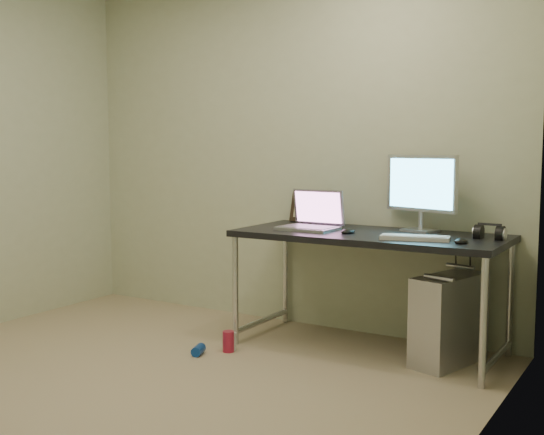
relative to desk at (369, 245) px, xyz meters
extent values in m
plane|color=tan|center=(-0.81, -1.39, -0.67)|extent=(3.50, 3.50, 0.00)
cube|color=beige|center=(-0.81, 0.36, 0.58)|extent=(3.50, 0.02, 2.50)
cube|color=beige|center=(0.94, -1.39, 0.58)|extent=(0.02, 3.50, 2.50)
cube|color=black|center=(0.00, 0.00, 0.06)|extent=(1.67, 0.73, 0.04)
cylinder|color=silver|center=(-0.79, -0.32, -0.32)|extent=(0.04, 0.04, 0.71)
cylinder|color=silver|center=(-0.79, 0.32, -0.32)|extent=(0.04, 0.04, 0.71)
cylinder|color=silver|center=(0.79, -0.32, -0.32)|extent=(0.04, 0.04, 0.71)
cylinder|color=silver|center=(0.79, 0.32, -0.32)|extent=(0.04, 0.04, 0.71)
cylinder|color=silver|center=(-0.79, 0.00, -0.59)|extent=(0.04, 0.65, 0.04)
cylinder|color=silver|center=(0.79, 0.00, -0.59)|extent=(0.04, 0.65, 0.04)
cube|color=silver|center=(0.52, -0.01, -0.41)|extent=(0.36, 0.55, 0.53)
cylinder|color=silver|center=(0.52, -0.22, -0.12)|extent=(0.19, 0.08, 0.03)
cylinder|color=silver|center=(0.52, 0.20, -0.12)|extent=(0.19, 0.08, 0.03)
cylinder|color=black|center=(0.47, 0.31, -0.27)|extent=(0.01, 0.16, 0.69)
cylinder|color=black|center=(0.56, 0.29, -0.29)|extent=(0.02, 0.11, 0.71)
cylinder|color=#AC1D3C|center=(-0.73, -0.49, -0.61)|extent=(0.09, 0.09, 0.13)
cylinder|color=silver|center=(-0.74, -0.45, -0.62)|extent=(0.08, 0.08, 0.11)
cylinder|color=#0F3D9D|center=(-0.86, -0.64, -0.64)|extent=(0.09, 0.13, 0.06)
cube|color=silver|center=(-0.40, -0.07, 0.08)|extent=(0.37, 0.27, 0.02)
cube|color=gray|center=(-0.40, -0.07, 0.10)|extent=(0.33, 0.22, 0.00)
cube|color=#9A99A1|center=(-0.40, 0.08, 0.21)|extent=(0.37, 0.06, 0.23)
cube|color=#8A4F79|center=(-0.40, 0.07, 0.21)|extent=(0.33, 0.05, 0.20)
cube|color=silver|center=(0.25, 0.22, 0.08)|extent=(0.24, 0.20, 0.01)
cylinder|color=silver|center=(0.25, 0.24, 0.15)|extent=(0.03, 0.03, 0.11)
cube|color=silver|center=(0.25, 0.23, 0.38)|extent=(0.50, 0.18, 0.36)
cube|color=#5BD4FF|center=(0.25, 0.21, 0.38)|extent=(0.45, 0.14, 0.31)
cube|color=silver|center=(0.35, -0.16, 0.09)|extent=(0.41, 0.21, 0.02)
ellipsoid|color=black|center=(0.62, -0.17, 0.09)|extent=(0.07, 0.11, 0.04)
ellipsoid|color=black|center=(-0.10, -0.10, 0.09)|extent=(0.09, 0.12, 0.04)
cylinder|color=black|center=(0.65, 0.10, 0.10)|extent=(0.04, 0.11, 0.10)
cylinder|color=black|center=(0.77, 0.10, 0.10)|extent=(0.04, 0.11, 0.10)
cube|color=black|center=(0.71, 0.10, 0.16)|extent=(0.14, 0.02, 0.01)
cube|color=black|center=(-0.61, 0.31, 0.18)|extent=(0.28, 0.12, 0.22)
cylinder|color=silver|center=(-0.37, 0.29, 0.12)|extent=(0.01, 0.01, 0.09)
cylinder|color=silver|center=(-0.37, 0.29, 0.18)|extent=(0.04, 0.03, 0.04)
camera|label=1|loc=(1.66, -3.92, 0.61)|focal=45.00mm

